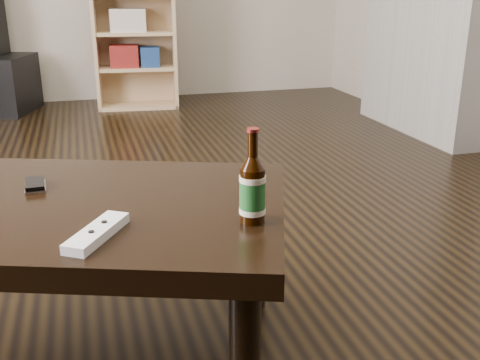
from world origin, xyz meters
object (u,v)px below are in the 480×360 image
object	(u,v)px
coffee_table	(51,222)
bookshelf	(134,30)
beer_bottle	(252,190)
remote	(97,233)
phone	(35,185)

from	to	relation	value
coffee_table	bookshelf	bearing A→B (deg)	80.38
beer_bottle	bookshelf	bearing A→B (deg)	88.45
bookshelf	beer_bottle	size ratio (longest dim) A/B	5.41
coffee_table	beer_bottle	world-z (taller)	beer_bottle
beer_bottle	remote	bearing A→B (deg)	178.49
coffee_table	beer_bottle	size ratio (longest dim) A/B	6.14
bookshelf	phone	size ratio (longest dim) A/B	11.44
phone	remote	bearing A→B (deg)	-71.65
coffee_table	phone	xyz separation A→B (m)	(-0.04, 0.11, 0.07)
phone	bookshelf	bearing A→B (deg)	76.02
bookshelf	phone	xyz separation A→B (m)	(-0.60, -3.22, -0.17)
bookshelf	remote	xyz separation A→B (m)	(-0.45, -3.60, -0.17)
coffee_table	beer_bottle	bearing A→B (deg)	-30.50
beer_bottle	phone	xyz separation A→B (m)	(-0.50, 0.38, -0.07)
bookshelf	coffee_table	bearing A→B (deg)	-93.32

